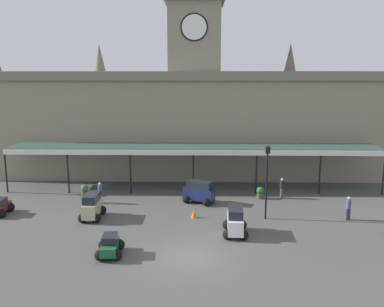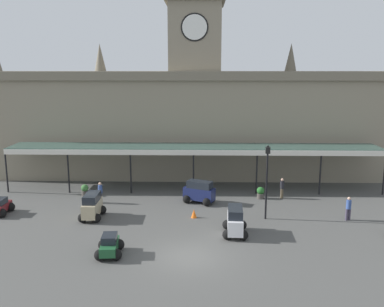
% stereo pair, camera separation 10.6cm
% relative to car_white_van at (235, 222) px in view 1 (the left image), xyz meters
% --- Properties ---
extents(ground_plane, '(140.00, 140.00, 0.00)m').
position_rel_car_white_van_xyz_m(ground_plane, '(-2.79, -3.28, -0.81)').
color(ground_plane, '#4C4C49').
extents(station_building, '(40.61, 7.17, 17.29)m').
position_rel_car_white_van_xyz_m(station_building, '(-2.79, 15.99, 4.79)').
color(station_building, gray).
rests_on(station_building, ground).
extents(entrance_canopy, '(31.71, 3.26, 3.82)m').
position_rel_car_white_van_xyz_m(entrance_canopy, '(-2.79, 10.18, 2.86)').
color(entrance_canopy, '#38564C').
rests_on(entrance_canopy, ground).
extents(car_white_van, '(1.67, 2.44, 1.77)m').
position_rel_car_white_van_xyz_m(car_white_van, '(0.00, 0.00, 0.00)').
color(car_white_van, silver).
rests_on(car_white_van, ground).
extents(car_green_sedan, '(1.63, 2.11, 1.19)m').
position_rel_car_white_van_xyz_m(car_green_sedan, '(-7.27, -3.17, -0.30)').
color(car_green_sedan, '#1E512D').
rests_on(car_green_sedan, ground).
extents(car_beige_van, '(1.60, 2.41, 1.77)m').
position_rel_car_white_van_xyz_m(car_beige_van, '(-9.76, 2.74, 0.00)').
color(car_beige_van, tan).
rests_on(car_beige_van, ground).
extents(car_navy_van, '(2.58, 2.20, 1.77)m').
position_rel_car_white_van_xyz_m(car_navy_van, '(-2.29, 6.36, 0.00)').
color(car_navy_van, '#19214C').
rests_on(car_navy_van, ground).
extents(car_maroon_sedan, '(1.53, 2.05, 1.19)m').
position_rel_car_white_van_xyz_m(car_maroon_sedan, '(-16.63, 3.42, -0.30)').
color(car_maroon_sedan, maroon).
rests_on(car_maroon_sedan, ground).
extents(pedestrian_crossing_forecourt, '(0.38, 0.34, 1.67)m').
position_rel_car_white_van_xyz_m(pedestrian_crossing_forecourt, '(8.03, 2.76, 0.10)').
color(pedestrian_crossing_forecourt, '#3F384C').
rests_on(pedestrian_crossing_forecourt, ground).
extents(pedestrian_near_entrance, '(0.34, 0.37, 1.67)m').
position_rel_car_white_van_xyz_m(pedestrian_near_entrance, '(4.39, 7.69, 0.10)').
color(pedestrian_near_entrance, brown).
rests_on(pedestrian_near_entrance, ground).
extents(pedestrian_beside_cars, '(0.34, 0.39, 1.67)m').
position_rel_car_white_van_xyz_m(pedestrian_beside_cars, '(-10.00, 6.15, 0.10)').
color(pedestrian_beside_cars, '#3F384C').
rests_on(pedestrian_beside_cars, ground).
extents(victorian_lamppost, '(0.30, 0.30, 5.24)m').
position_rel_car_white_van_xyz_m(victorian_lamppost, '(2.36, 2.90, 2.42)').
color(victorian_lamppost, black).
rests_on(victorian_lamppost, ground).
extents(traffic_cone, '(0.40, 0.40, 0.61)m').
position_rel_car_white_van_xyz_m(traffic_cone, '(-2.65, 3.02, -0.50)').
color(traffic_cone, orange).
rests_on(traffic_cone, ground).
extents(planter_forecourt_centre, '(0.60, 0.60, 0.96)m').
position_rel_car_white_van_xyz_m(planter_forecourt_centre, '(-11.75, 8.06, -0.32)').
color(planter_forecourt_centre, '#47423D').
rests_on(planter_forecourt_centre, ground).
extents(planter_near_kerb, '(0.60, 0.60, 0.96)m').
position_rel_car_white_van_xyz_m(planter_near_kerb, '(2.65, 7.60, -0.32)').
color(planter_near_kerb, '#47423D').
rests_on(planter_near_kerb, ground).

